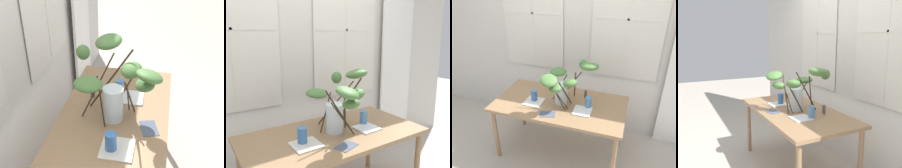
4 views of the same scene
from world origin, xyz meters
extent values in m
cube|color=beige|center=(0.00, 0.78, 1.52)|extent=(5.21, 0.12, 3.04)
cube|color=white|center=(-0.64, 0.71, 1.66)|extent=(0.82, 0.01, 1.50)
cube|color=silver|center=(-0.64, 0.71, 1.66)|extent=(0.89, 0.01, 1.57)
cube|color=silver|center=(-0.64, 0.70, 1.66)|extent=(0.02, 0.01, 1.50)
cube|color=silver|center=(-0.64, 0.70, 1.66)|extent=(0.82, 0.01, 0.02)
cube|color=white|center=(0.64, 0.71, 1.66)|extent=(0.82, 0.01, 1.50)
cube|color=silver|center=(0.64, 0.71, 1.66)|extent=(0.89, 0.01, 1.57)
cube|color=silver|center=(0.64, 0.70, 1.66)|extent=(0.02, 0.01, 1.50)
cube|color=silver|center=(0.64, 0.70, 1.66)|extent=(0.82, 0.01, 0.02)
cube|color=white|center=(1.47, 0.65, 1.17)|extent=(0.55, 0.03, 2.34)
cube|color=#93704C|center=(0.00, 0.00, 0.74)|extent=(1.58, 0.83, 0.04)
cylinder|color=#93704C|center=(0.73, -0.35, 0.36)|extent=(0.05, 0.05, 0.72)
cylinder|color=#93704C|center=(0.73, 0.35, 0.36)|extent=(0.05, 0.05, 0.72)
cylinder|color=silver|center=(0.02, 0.00, 0.89)|extent=(0.15, 0.15, 0.26)
cylinder|color=silver|center=(0.02, 0.00, 0.81)|extent=(0.14, 0.14, 0.08)
cylinder|color=#382819|center=(0.09, -0.05, 0.94)|extent=(0.13, 0.16, 0.34)
ellipsoid|color=#477038|center=(0.16, -0.11, 1.11)|extent=(0.24, 0.23, 0.14)
cylinder|color=#382819|center=(-0.03, 0.08, 0.93)|extent=(0.17, 0.10, 0.33)
ellipsoid|color=#477038|center=(-0.07, 0.16, 1.09)|extent=(0.27, 0.27, 0.09)
cylinder|color=#382819|center=(0.02, -0.11, 0.92)|extent=(0.23, 0.02, 0.31)
ellipsoid|color=#477038|center=(0.03, -0.22, 1.07)|extent=(0.15, 0.16, 0.11)
cylinder|color=#382819|center=(0.17, 0.05, 1.00)|extent=(0.11, 0.33, 0.48)
ellipsoid|color=#477038|center=(0.32, 0.09, 1.24)|extent=(0.27, 0.27, 0.14)
cylinder|color=#382819|center=(0.11, 0.13, 0.98)|extent=(0.28, 0.21, 0.43)
ellipsoid|color=#477038|center=(0.21, 0.26, 1.19)|extent=(0.15, 0.17, 0.14)
cylinder|color=#382819|center=(-0.01, -0.13, 0.97)|extent=(0.26, 0.06, 0.42)
ellipsoid|color=#477038|center=(-0.03, -0.25, 1.18)|extent=(0.23, 0.22, 0.15)
cylinder|color=#386BAD|center=(-0.32, -0.05, 0.83)|extent=(0.08, 0.08, 0.14)
cylinder|color=#4C84BC|center=(0.35, 0.01, 0.83)|extent=(0.07, 0.07, 0.13)
cube|color=silver|center=(-0.31, -0.09, 0.76)|extent=(0.22, 0.22, 0.01)
cube|color=white|center=(0.31, -0.10, 0.76)|extent=(0.21, 0.21, 0.01)
cube|color=#4C566B|center=(-0.05, -0.28, 0.76)|extent=(0.20, 0.16, 0.00)
cylinder|color=#514C47|center=(0.26, 0.22, 0.81)|extent=(0.03, 0.03, 0.09)
cylinder|color=black|center=(0.26, 0.22, 0.86)|extent=(0.00, 0.00, 0.01)
camera|label=1|loc=(-1.77, -0.34, 2.18)|focal=48.88mm
camera|label=2|loc=(-1.03, -1.62, 1.61)|focal=37.45mm
camera|label=3|loc=(0.80, -2.23, 2.26)|focal=36.95mm
camera|label=4|loc=(2.37, -1.26, 1.58)|focal=38.15mm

